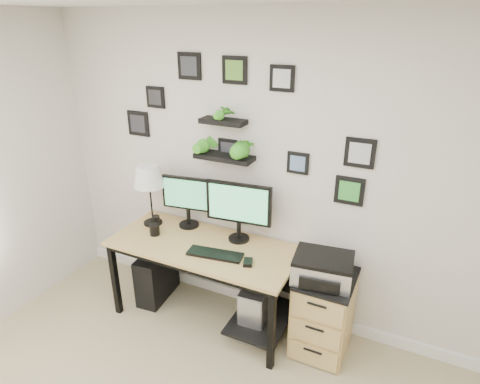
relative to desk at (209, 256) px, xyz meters
The scene contains 14 objects.
room 0.74m from the desk, 43.88° to the left, with size 4.00×4.00×4.00m.
desk is the anchor object (origin of this frame).
monitor_left 0.55m from the desk, 148.78° to the left, with size 0.47×0.21×0.48m.
monitor_right 0.51m from the desk, 39.07° to the left, with size 0.56×0.20×0.52m.
keyboard 0.24m from the desk, 45.73° to the right, with size 0.45×0.14×0.02m, color black.
mouse 0.47m from the desk, 18.34° to the right, with size 0.07×0.10×0.03m, color black.
table_lamp 0.88m from the desk, behind, with size 0.28×0.28×0.57m.
mug 0.54m from the desk, behind, with size 0.09×0.09×0.10m, color black.
pen_cup 0.64m from the desk, behind, with size 0.07×0.07×0.09m, color black.
pc_tower_black 0.72m from the desk, behind, with size 0.21×0.48×0.48m, color black.
pc_tower_grey 0.60m from the desk, ahead, with size 0.24×0.49×0.47m.
file_cabinet 1.05m from the desk, ahead, with size 0.43×0.53×0.67m.
printer 0.99m from the desk, ahead, with size 0.47×0.40×0.20m.
wall_decor 1.08m from the desk, 73.80° to the left, with size 2.22×0.18×1.06m.
Camera 1 is at (1.18, -0.88, 2.48)m, focal length 30.00 mm.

